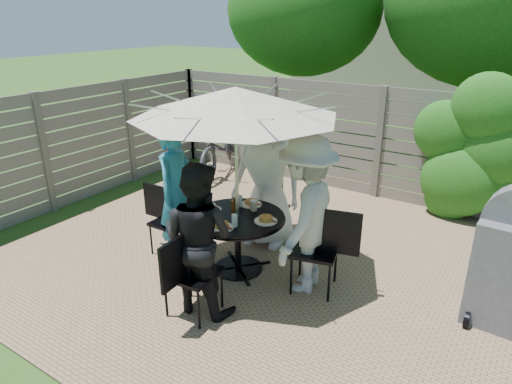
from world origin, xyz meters
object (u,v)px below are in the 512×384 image
Objects in this scene: person_back at (267,175)px; plate_right at (266,220)px; plate_left at (210,208)px; syrup_jug at (235,207)px; chair_back at (271,220)px; person_right at (306,215)px; person_left at (177,193)px; umbrella at (236,102)px; chair_right at (316,266)px; person_front at (198,239)px; glass_left at (213,210)px; glass_front at (235,221)px; bicycle at (222,146)px; coffee_cup at (254,206)px; glass_back at (240,201)px; plate_front at (222,226)px; plate_back at (251,203)px; chair_left at (171,234)px; patio_table at (238,233)px; chair_front at (193,290)px.

person_back is 0.93m from plate_right.
syrup_jug is (0.29, 0.09, 0.06)m from plate_left.
person_right is at bearing 39.15° from chair_back.
umbrella is at bearing -90.00° from person_left.
chair_right is 0.75m from plate_right.
umbrella reaches higher than person_front.
glass_left is 1.00× the size of glass_front.
person_left reaches higher than bicycle.
plate_left is at bearing -146.92° from coffee_cup.
plate_front is at bearing -72.87° from glass_back.
glass_front is (-0.82, -0.37, 0.49)m from chair_right.
person_front is 6.18× the size of plate_right.
syrup_jug reaches higher than glass_left.
plate_right is (0.36, 0.05, -1.28)m from umbrella.
plate_left is 1.00× the size of plate_front.
person_right reaches higher than plate_back.
person_front is 0.91× the size of person_right.
plate_front is at bearing -128.73° from glass_front.
glass_left is (0.71, -0.01, 0.52)m from chair_left.
person_left reaches higher than plate_back.
person_left is 0.97m from glass_front.
patio_table is 0.40m from glass_left.
plate_back is (0.06, -0.47, -0.22)m from person_back.
chair_front is at bearing -82.52° from plate_back.
patio_table is at bearing -90.00° from person_left.
chair_left is 3.44× the size of plate_right.
plate_left is at bearing 23.95° from chair_front.
umbrella is at bearing 29.52° from glass_left.
person_back is 1.21m from plate_front.
glass_left is (0.58, -0.03, -0.07)m from person_left.
plate_left is at bearing -70.82° from bicycle.
chair_right is 1.01m from coffee_cup.
plate_back is 1.86× the size of glass_back.
glass_front reaches higher than plate_right.
chair_front is 0.48× the size of bicycle.
person_front is at bearing -78.58° from syrup_jug.
person_right is at bearing 13.02° from glass_left.
patio_table is 0.99m from chair_front.
person_right is at bearing 30.97° from plate_front.
person_back is 1.08× the size of person_right.
person_back reaches higher than plate_back.
syrup_jug is at bearing 45.33° from glass_left.
patio_table is 0.37m from coffee_cup.
glass_back is 1.17× the size of coffee_cup.
umbrella is 2.00m from chair_left.
chair_front is at bearing -139.37° from person_left.
chair_left is 0.60m from person_left.
person_right is (1.65, 0.22, 0.03)m from person_left.
person_back is 0.93m from plate_left.
glass_left is (-1.20, -0.27, 0.49)m from chair_right.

